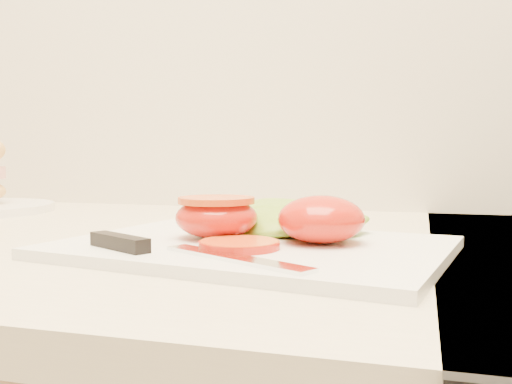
# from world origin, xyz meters

# --- Properties ---
(cutting_board) EXTENTS (0.37, 0.30, 0.01)m
(cutting_board) POSITION_xyz_m (0.01, 1.60, 0.94)
(cutting_board) COLOR silver
(cutting_board) RESTS_ON counter
(tomato_half_dome) EXTENTS (0.08, 0.08, 0.04)m
(tomato_half_dome) POSITION_xyz_m (0.07, 1.61, 0.96)
(tomato_half_dome) COLOR red
(tomato_half_dome) RESTS_ON cutting_board
(tomato_half_cut) EXTENTS (0.08, 0.08, 0.04)m
(tomato_half_cut) POSITION_xyz_m (-0.03, 1.61, 0.96)
(tomato_half_cut) COLOR red
(tomato_half_cut) RESTS_ON cutting_board
(tomato_slice_0) EXTENTS (0.07, 0.07, 0.01)m
(tomato_slice_0) POSITION_xyz_m (0.01, 1.56, 0.94)
(tomato_slice_0) COLOR #E94F17
(tomato_slice_0) RESTS_ON cutting_board
(lettuce_leaf_0) EXTENTS (0.18, 0.15, 0.03)m
(lettuce_leaf_0) POSITION_xyz_m (0.01, 1.67, 0.95)
(lettuce_leaf_0) COLOR #90B830
(lettuce_leaf_0) RESTS_ON cutting_board
(lettuce_leaf_1) EXTENTS (0.13, 0.10, 0.03)m
(lettuce_leaf_1) POSITION_xyz_m (0.05, 1.67, 0.95)
(lettuce_leaf_1) COLOR #90B830
(lettuce_leaf_1) RESTS_ON cutting_board
(knife) EXTENTS (0.21, 0.09, 0.01)m
(knife) POSITION_xyz_m (-0.04, 1.52, 0.94)
(knife) COLOR silver
(knife) RESTS_ON cutting_board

